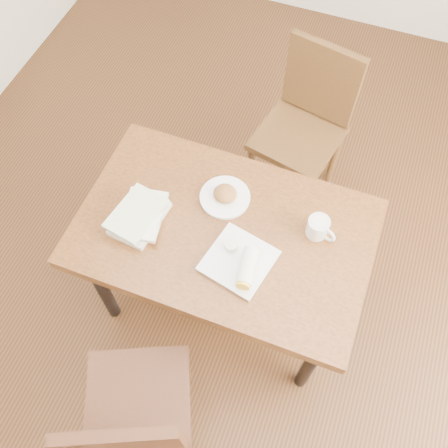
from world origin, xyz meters
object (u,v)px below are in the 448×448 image
(chair_far, at_px, (307,118))
(book_stack, at_px, (140,216))
(plate_scone, at_px, (225,196))
(chair_near, at_px, (135,419))
(coffee_mug, at_px, (319,227))
(plate_burrito, at_px, (241,263))
(table, at_px, (224,239))

(chair_far, relative_size, book_stack, 3.33)
(plate_scone, height_order, book_stack, plate_scone)
(plate_scone, xyz_separation_m, book_stack, (-0.30, -0.23, 0.01))
(chair_near, distance_m, chair_far, 1.71)
(chair_far, bearing_deg, plate_scone, -103.81)
(coffee_mug, height_order, plate_burrito, coffee_mug)
(chair_near, relative_size, plate_burrito, 3.17)
(chair_far, xyz_separation_m, coffee_mug, (0.23, -0.78, 0.25))
(chair_near, relative_size, plate_scone, 4.34)
(plate_scone, bearing_deg, coffee_mug, -3.20)
(chair_far, height_order, book_stack, chair_far)
(table, relative_size, chair_near, 1.30)
(coffee_mug, bearing_deg, plate_scone, 176.80)
(chair_near, distance_m, coffee_mug, 1.05)
(chair_near, bearing_deg, chair_far, 83.23)
(plate_burrito, xyz_separation_m, book_stack, (-0.47, 0.05, 0.01))
(chair_near, xyz_separation_m, plate_scone, (0.02, 0.94, 0.22))
(table, bearing_deg, chair_near, -94.80)
(plate_scone, bearing_deg, plate_burrito, -57.89)
(chair_near, xyz_separation_m, plate_burrito, (0.19, 0.67, 0.23))
(chair_far, distance_m, coffee_mug, 0.85)
(table, height_order, chair_far, chair_far)
(plate_scone, bearing_deg, chair_far, 76.19)
(plate_burrito, relative_size, book_stack, 1.05)
(table, distance_m, chair_near, 0.81)
(table, relative_size, coffee_mug, 9.52)
(table, height_order, plate_scone, plate_scone)
(table, distance_m, chair_far, 0.92)
(coffee_mug, xyz_separation_m, book_stack, (-0.72, -0.20, -0.01))
(table, height_order, chair_near, chair_near)
(table, relative_size, book_stack, 4.33)
(plate_scone, distance_m, plate_burrito, 0.33)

